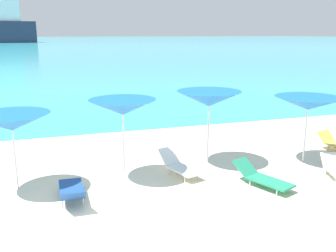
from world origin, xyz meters
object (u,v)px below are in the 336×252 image
object	(u,v)px
umbrella_3	(12,122)
lounge_chair_5	(179,165)
umbrella_6	(308,103)
lounge_chair_2	(262,177)
lounge_chair_4	(72,190)
umbrella_4	(123,107)
umbrella_5	(209,99)

from	to	relation	value
umbrella_3	lounge_chair_5	xyz separation A→B (m)	(4.39, -0.23, -1.55)
umbrella_6	lounge_chair_2	size ratio (longest dim) A/B	1.25
lounge_chair_5	umbrella_6	bearing A→B (deg)	-18.24
umbrella_6	lounge_chair_5	world-z (taller)	umbrella_6
lounge_chair_4	lounge_chair_5	size ratio (longest dim) A/B	1.03
umbrella_4	lounge_chair_4	xyz separation A→B (m)	(-1.54, -1.17, -1.75)
lounge_chair_4	umbrella_3	bearing A→B (deg)	-41.41
umbrella_6	lounge_chair_5	distance (m)	4.49
umbrella_4	lounge_chair_2	world-z (taller)	umbrella_4
umbrella_6	lounge_chair_4	xyz separation A→B (m)	(-7.28, -0.79, -1.59)
umbrella_6	lounge_chair_4	distance (m)	7.50
umbrella_3	lounge_chair_2	distance (m)	6.66
umbrella_3	lounge_chair_4	size ratio (longest dim) A/B	1.23
umbrella_5	lounge_chair_4	bearing A→B (deg)	-159.44
umbrella_3	lounge_chair_5	distance (m)	4.66
umbrella_4	lounge_chair_4	distance (m)	2.60
umbrella_4	lounge_chair_2	xyz separation A→B (m)	(3.41, -1.71, -1.80)
umbrella_5	lounge_chair_5	world-z (taller)	umbrella_5
umbrella_4	lounge_chair_2	size ratio (longest dim) A/B	1.26
lounge_chair_4	lounge_chair_5	bearing A→B (deg)	-162.25
umbrella_3	lounge_chair_4	world-z (taller)	umbrella_3
lounge_chair_2	lounge_chair_5	world-z (taller)	lounge_chair_5
lounge_chair_2	umbrella_6	bearing A→B (deg)	8.01
umbrella_5	lounge_chair_4	xyz separation A→B (m)	(-4.30, -1.61, -1.76)
lounge_chair_4	lounge_chair_2	bearing A→B (deg)	174.56
umbrella_5	lounge_chair_2	size ratio (longest dim) A/B	1.28
umbrella_3	umbrella_5	distance (m)	5.62
umbrella_6	umbrella_4	bearing A→B (deg)	176.25
lounge_chair_4	lounge_chair_5	xyz separation A→B (m)	(3.09, 0.94, -0.02)
umbrella_3	umbrella_5	xyz separation A→B (m)	(5.60, 0.44, 0.22)
lounge_chair_2	lounge_chair_4	world-z (taller)	lounge_chair_4
lounge_chair_5	lounge_chair_4	bearing A→B (deg)	-179.23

